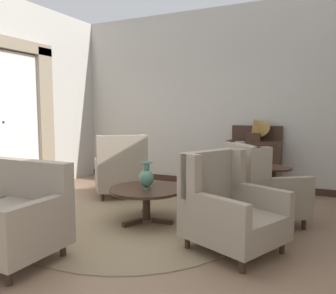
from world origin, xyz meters
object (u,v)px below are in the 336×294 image
object	(u,v)px
side_table	(273,187)
sideboard	(254,163)
porcelain_vase	(146,177)
armchair_near_window	(228,209)
armchair_near_sideboard	(121,171)
gramophone	(257,127)
coffee_table	(146,194)
armchair_beside_settee	(260,190)

from	to	relation	value
side_table	sideboard	distance (m)	1.47
porcelain_vase	side_table	xyz separation A→B (m)	(1.42, 0.95, -0.19)
porcelain_vase	armchair_near_window	distance (m)	1.23
armchair_near_sideboard	gramophone	bearing A→B (deg)	170.79
armchair_near_window	gramophone	xyz separation A→B (m)	(-0.24, 2.57, 0.75)
coffee_table	porcelain_vase	xyz separation A→B (m)	(0.01, -0.02, 0.22)
armchair_near_sideboard	gramophone	distance (m)	2.45
armchair_near_window	sideboard	bearing A→B (deg)	29.71
armchair_near_window	sideboard	world-z (taller)	sideboard
porcelain_vase	gramophone	bearing A→B (deg)	67.27
armchair_near_window	gramophone	bearing A→B (deg)	28.84
coffee_table	sideboard	size ratio (longest dim) A/B	0.81
porcelain_vase	armchair_near_window	bearing A→B (deg)	-16.73
coffee_table	armchair_near_window	bearing A→B (deg)	-17.47
porcelain_vase	sideboard	distance (m)	2.47
coffee_table	armchair_near_window	world-z (taller)	armchair_near_window
armchair_beside_settee	sideboard	size ratio (longest dim) A/B	0.99
side_table	gramophone	xyz separation A→B (m)	(-0.49, 1.27, 0.76)
armchair_near_window	side_table	xyz separation A→B (m)	(0.26, 1.30, -0.01)
armchair_beside_settee	side_table	size ratio (longest dim) A/B	1.69
sideboard	gramophone	world-z (taller)	gramophone
coffee_table	armchair_near_sideboard	size ratio (longest dim) A/B	0.85
coffee_table	armchair_beside_settee	distance (m)	1.46
coffee_table	gramophone	bearing A→B (deg)	66.76
armchair_near_window	side_table	bearing A→B (deg)	12.46
armchair_near_sideboard	armchair_near_window	size ratio (longest dim) A/B	1.01
porcelain_vase	sideboard	size ratio (longest dim) A/B	0.30
armchair_beside_settee	gramophone	world-z (taller)	gramophone
armchair_near_window	gramophone	world-z (taller)	gramophone
armchair_beside_settee	side_table	xyz separation A→B (m)	(0.11, 0.30, -0.02)
porcelain_vase	side_table	world-z (taller)	porcelain_vase
armchair_near_sideboard	side_table	distance (m)	2.48
armchair_near_sideboard	armchair_near_window	world-z (taller)	armchair_near_sideboard
side_table	sideboard	size ratio (longest dim) A/B	0.59
side_table	gramophone	size ratio (longest dim) A/B	1.31
armchair_near_window	side_table	size ratio (longest dim) A/B	1.61
porcelain_vase	coffee_table	bearing A→B (deg)	124.45
coffee_table	porcelain_vase	world-z (taller)	porcelain_vase
porcelain_vase	armchair_near_window	size ratio (longest dim) A/B	0.31
porcelain_vase	armchair_beside_settee	size ratio (longest dim) A/B	0.30
armchair_near_window	gramophone	size ratio (longest dim) A/B	2.11
sideboard	armchair_near_window	bearing A→B (deg)	-83.89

